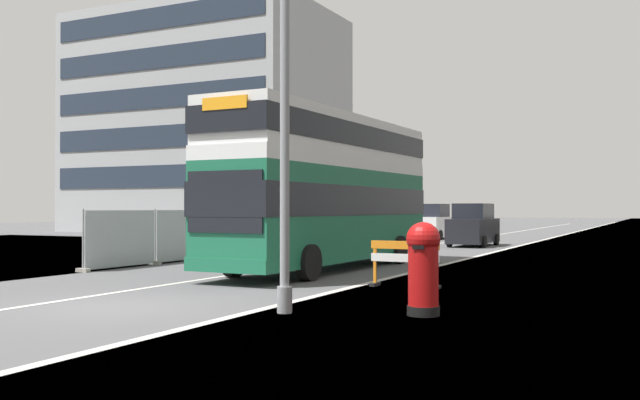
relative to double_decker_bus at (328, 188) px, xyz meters
name	(u,v)px	position (x,y,z in m)	size (l,w,h in m)	color
ground	(139,310)	(0.51, -9.63, -2.67)	(140.00, 280.00, 0.10)	#4C4C4F
double_decker_bus	(328,188)	(0.00, 0.00, 0.00)	(2.89, 11.65, 4.93)	#196042
lamppost_foreground	(285,102)	(3.44, -8.95, 1.36)	(0.29, 0.70, 8.44)	gray
red_pillar_postbox	(423,264)	(5.88, -8.08, -1.67)	(0.63, 0.63, 1.72)	black
roadworks_barrier	(405,258)	(4.01, -3.86, -1.88)	(1.78, 0.46, 1.15)	orange
construction_site_fence	(212,235)	(-6.29, 2.47, -1.69)	(0.44, 13.80, 1.96)	#A8AAAD
car_oncoming_near	(473,226)	(0.68, 16.05, -1.58)	(1.95, 4.56, 2.22)	black
car_receding_mid	(432,223)	(-3.90, 23.55, -1.57)	(2.00, 4.13, 2.25)	silver
bare_tree_far_verge_near	(279,201)	(-16.30, 25.35, -0.13)	(2.38, 2.65, 5.12)	#4C3D2D
bare_tree_far_verge_mid	(388,198)	(-13.47, 40.59, 0.31)	(2.74, 3.26, 5.54)	#4C3D2D
backdrop_office_block	(207,125)	(-25.95, 29.71, 6.59)	(21.24, 14.02, 18.41)	#9EA0A3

